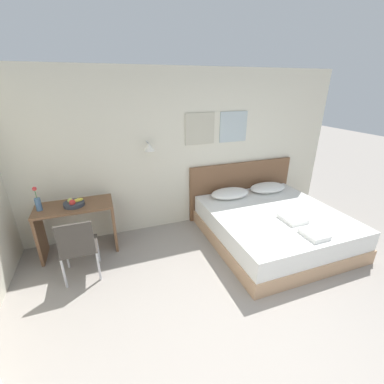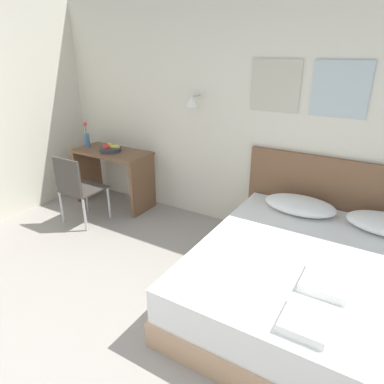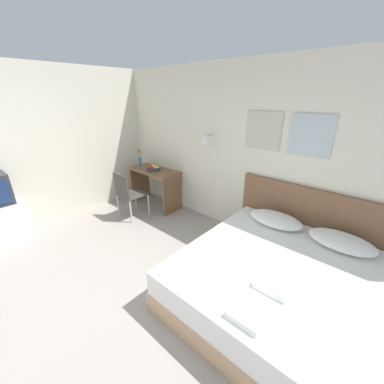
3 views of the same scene
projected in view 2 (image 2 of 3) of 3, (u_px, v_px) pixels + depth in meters
The scene contains 10 objects.
wall_back at pixel (244, 118), 3.85m from camera, with size 5.99×0.31×2.65m.
bed at pixel (319, 287), 2.81m from camera, with size 1.99×2.07×0.51m.
headboard at pixel (345, 209), 3.54m from camera, with size 2.11×0.06×1.04m.
pillow_left at pixel (300, 205), 3.47m from camera, with size 0.72×0.43×0.15m.
folded_towel_near_foot at pixel (326, 281), 2.41m from camera, with size 0.32×0.35×0.06m.
folded_towel_mid_bed at pixel (306, 320), 2.07m from camera, with size 0.28×0.33×0.06m.
desk at pixel (113, 168), 4.71m from camera, with size 1.06×0.52×0.78m.
desk_chair at pixel (76, 185), 4.15m from camera, with size 0.45×0.45×0.88m.
fruit_bowl at pixel (110, 149), 4.57m from camera, with size 0.29×0.29×0.12m.
flower_vase at pixel (87, 138), 4.76m from camera, with size 0.08×0.08×0.35m.
Camera 2 is at (1.51, -0.73, 2.07)m, focal length 32.00 mm.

